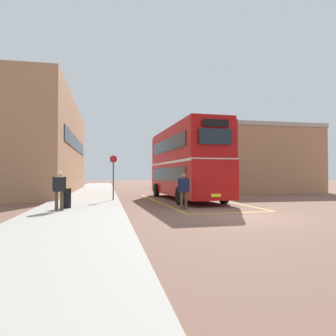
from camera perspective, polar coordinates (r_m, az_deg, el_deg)
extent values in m
plane|color=brown|center=(26.31, 0.21, -4.89)|extent=(135.60, 135.60, 0.00)
cube|color=#A39E93|center=(28.20, -13.88, -4.46)|extent=(4.00, 57.60, 0.14)
cube|color=#AD7A56|center=(30.55, -22.33, 3.49)|extent=(5.97, 21.76, 8.28)
cube|color=#232D38|center=(30.15, -16.68, 4.30)|extent=(0.06, 16.54, 1.10)
cube|color=#AD7A56|center=(36.07, 13.61, 0.87)|extent=(8.90, 16.75, 5.95)
cube|color=#232D38|center=(34.43, 6.84, 1.43)|extent=(0.06, 12.73, 1.10)
cube|color=#A89E8E|center=(36.32, 13.59, 5.85)|extent=(9.02, 16.87, 0.36)
cylinder|color=black|center=(23.33, -2.18, -4.12)|extent=(0.32, 1.01, 1.00)
cylinder|color=black|center=(24.00, 4.00, -4.04)|extent=(0.32, 1.01, 1.00)
cylinder|color=black|center=(17.07, 2.22, -5.17)|extent=(0.32, 1.01, 1.00)
cylinder|color=black|center=(17.97, 10.34, -4.96)|extent=(0.32, 1.01, 1.00)
cube|color=#A80F0F|center=(20.50, 3.26, -2.00)|extent=(3.01, 10.51, 2.10)
cube|color=#A80F0F|center=(20.58, 3.25, 3.86)|extent=(3.00, 10.30, 2.10)
cube|color=#A80F0F|center=(20.71, 3.25, 7.03)|extent=(2.89, 10.20, 0.20)
cube|color=silver|center=(20.51, 3.25, 0.94)|extent=(3.03, 10.41, 0.14)
cube|color=#19232D|center=(20.16, -0.27, -1.16)|extent=(0.40, 8.53, 0.84)
cube|color=#19232D|center=(20.25, -0.27, 4.22)|extent=(0.40, 8.53, 0.84)
cube|color=#19232D|center=(20.92, 6.65, -1.15)|extent=(0.40, 8.53, 0.84)
cube|color=#19232D|center=(21.00, 6.64, 4.04)|extent=(0.40, 8.53, 0.84)
cube|color=#19232D|center=(15.70, 8.89, 5.83)|extent=(1.79, 0.12, 0.80)
cube|color=black|center=(15.80, 8.88, 8.28)|extent=(1.40, 0.10, 0.36)
cube|color=#19232D|center=(25.54, -0.19, -0.95)|extent=(2.04, 0.13, 1.00)
cube|color=yellow|center=(15.61, 8.92, -5.05)|extent=(0.52, 0.05, 0.16)
cylinder|color=black|center=(41.31, -1.15, -2.92)|extent=(0.30, 0.93, 0.92)
cylinder|color=black|center=(41.95, 2.27, -2.90)|extent=(0.30, 0.93, 0.92)
cylinder|color=black|center=(35.57, 0.95, -3.20)|extent=(0.30, 0.93, 0.92)
cylinder|color=black|center=(36.31, 4.87, -3.15)|extent=(0.30, 0.93, 0.92)
cube|color=navy|center=(38.74, 1.66, -1.35)|extent=(2.93, 9.95, 2.60)
cube|color=silver|center=(38.76, 1.66, 0.66)|extent=(2.76, 9.55, 0.12)
cube|color=#19232D|center=(38.42, -0.15, -0.83)|extent=(0.38, 7.87, 0.96)
cube|color=#19232D|center=(39.10, 3.44, -0.83)|extent=(0.38, 7.87, 0.96)
cube|color=#19232D|center=(43.52, -0.08, -0.94)|extent=(1.99, 0.13, 1.10)
cylinder|color=#473828|center=(14.78, 3.34, -6.08)|extent=(0.14, 0.14, 0.85)
cylinder|color=#473828|center=(14.70, 2.53, -6.10)|extent=(0.14, 0.14, 0.85)
cube|color=#141938|center=(14.69, 2.93, -3.20)|extent=(0.52, 0.28, 0.64)
cylinder|color=#141938|center=(14.78, 3.83, -3.06)|extent=(0.09, 0.09, 0.61)
cylinder|color=#141938|center=(14.60, 2.02, -3.09)|extent=(0.09, 0.09, 0.61)
sphere|color=#8C6647|center=(14.67, 2.96, -1.39)|extent=(0.23, 0.23, 0.23)
cylinder|color=#473828|center=(13.88, -20.02, -5.81)|extent=(0.14, 0.14, 0.81)
cylinder|color=#473828|center=(13.84, -19.16, -5.83)|extent=(0.14, 0.14, 0.81)
cube|color=black|center=(13.82, -19.57, -2.87)|extent=(0.49, 0.25, 0.61)
cylinder|color=black|center=(13.87, -20.53, -2.73)|extent=(0.09, 0.09, 0.58)
cylinder|color=black|center=(13.77, -18.60, -2.76)|extent=(0.09, 0.09, 0.58)
sphere|color=beige|center=(13.83, -19.54, -1.03)|extent=(0.22, 0.22, 0.22)
cylinder|color=black|center=(14.85, -18.40, -5.36)|extent=(0.43, 0.43, 0.89)
cylinder|color=olive|center=(14.82, -18.38, -3.56)|extent=(0.46, 0.46, 0.04)
cylinder|color=#4C4C51|center=(18.89, -10.14, -1.84)|extent=(0.08, 0.08, 2.66)
cylinder|color=red|center=(18.91, -10.12, 1.64)|extent=(0.43, 0.13, 0.44)
cube|color=gold|center=(19.03, -1.96, -6.27)|extent=(0.66, 12.40, 0.01)
cube|color=gold|center=(20.29, 9.65, -5.94)|extent=(0.66, 12.40, 0.01)
cube|color=gold|center=(13.82, 12.03, -8.14)|extent=(4.27, 0.31, 0.01)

